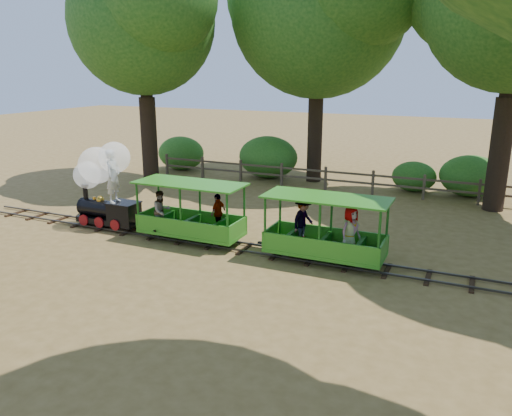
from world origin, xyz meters
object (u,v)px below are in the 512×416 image
at_px(carriage_front, 188,217).
at_px(fence, 349,179).
at_px(locomotive, 102,178).
at_px(carriage_rear, 323,232).

xyz_separation_m(carriage_front, fence, (2.82, 8.04, -0.17)).
height_order(locomotive, fence, locomotive).
xyz_separation_m(locomotive, fence, (6.03, 7.94, -1.04)).
relative_size(carriage_front, fence, 0.18).
bearing_deg(carriage_front, locomotive, 178.16).
height_order(carriage_front, fence, carriage_front).
bearing_deg(fence, carriage_front, -109.30).
bearing_deg(carriage_front, fence, 70.70).
height_order(carriage_front, carriage_rear, same).
distance_m(locomotive, carriage_rear, 7.35).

